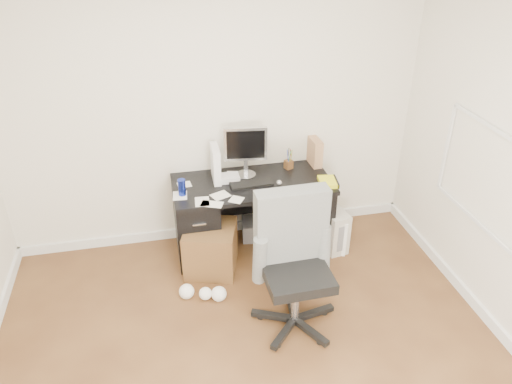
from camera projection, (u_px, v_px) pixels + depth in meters
ground at (259, 383)px, 3.64m from camera, size 4.00×4.00×0.00m
room_shell at (264, 182)px, 2.84m from camera, size 4.02×4.02×2.71m
desk at (252, 213)px, 4.89m from camera, size 1.50×0.70×0.75m
loose_papers at (232, 187)px, 4.64m from camera, size 1.10×0.60×0.00m
lcd_monitor at (246, 152)px, 4.70m from camera, size 0.43×0.28×0.51m
keyboard at (252, 184)px, 4.66m from camera, size 0.41×0.16×0.02m
computer_mouse at (279, 183)px, 4.65m from camera, size 0.06×0.06×0.06m
travel_mug at (182, 187)px, 4.47m from camera, size 0.09×0.09×0.16m
white_binder at (216, 164)px, 4.68m from camera, size 0.14×0.29×0.34m
magazine_file at (315, 152)px, 4.98m from camera, size 0.13×0.24×0.27m
pen_cup at (289, 159)px, 4.91m from camera, size 0.11×0.11×0.21m
yellow_book at (328, 182)px, 4.68m from camera, size 0.20×0.24×0.04m
paper_remote at (280, 195)px, 4.49m from camera, size 0.33×0.29×0.02m
office_chair at (297, 268)px, 3.86m from camera, size 0.68×0.68×1.17m
pc_tower at (331, 227)px, 5.01m from camera, size 0.26×0.46×0.43m
shopping_bag at (333, 236)px, 4.93m from camera, size 0.33×0.28×0.37m
wicker_basket at (211, 248)px, 4.68m from camera, size 0.57×0.57×0.46m
desk_printer at (258, 229)px, 5.20m from camera, size 0.36×0.31×0.19m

